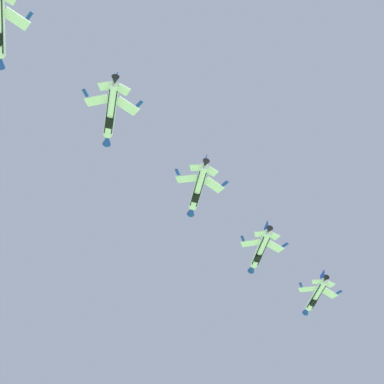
# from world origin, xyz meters

# --- Properties ---
(fighter_jet_lead) EXTENTS (10.48, 15.91, 4.38)m
(fighter_jet_lead) POSITION_xyz_m (29.43, 132.50, 89.78)
(fighter_jet_lead) COLOR white
(fighter_jet_left_wing) EXTENTS (10.51, 15.91, 4.36)m
(fighter_jet_left_wing) POSITION_xyz_m (14.32, 113.77, 89.13)
(fighter_jet_left_wing) COLOR white
(fighter_jet_right_wing) EXTENTS (10.43, 15.91, 4.39)m
(fighter_jet_right_wing) POSITION_xyz_m (0.33, 93.96, 89.17)
(fighter_jet_right_wing) COLOR white
(fighter_jet_left_outer) EXTENTS (10.49, 15.91, 4.38)m
(fighter_jet_left_outer) POSITION_xyz_m (-15.39, 75.11, 90.03)
(fighter_jet_left_outer) COLOR white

